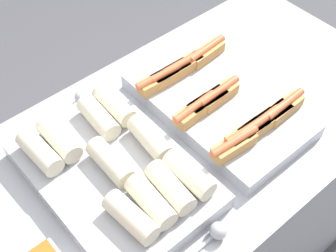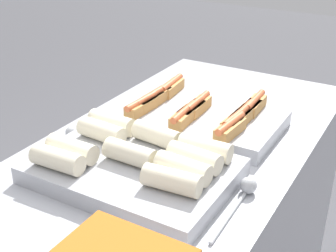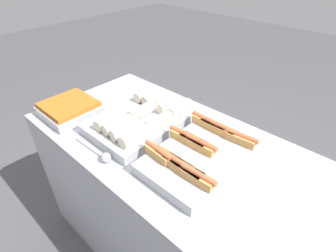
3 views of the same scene
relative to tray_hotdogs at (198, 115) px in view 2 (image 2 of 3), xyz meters
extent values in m
cube|color=#A8AAB2|center=(0.00, 0.00, -0.01)|extent=(0.32, 0.54, 0.05)
cube|color=tan|center=(0.10, 0.16, 0.03)|extent=(0.13, 0.05, 0.04)
cylinder|color=#CC6038|center=(0.10, 0.16, 0.05)|extent=(0.15, 0.03, 0.02)
cube|color=tan|center=(0.00, -0.15, 0.03)|extent=(0.13, 0.04, 0.04)
cylinder|color=#CC6038|center=(0.00, -0.15, 0.05)|extent=(0.15, 0.02, 0.02)
cube|color=tan|center=(-0.09, 0.00, 0.03)|extent=(0.13, 0.05, 0.04)
cylinder|color=#CC6038|center=(-0.09, 0.00, 0.05)|extent=(0.15, 0.03, 0.02)
cube|color=tan|center=(-0.04, 0.01, 0.03)|extent=(0.13, 0.05, 0.04)
cylinder|color=#CC6038|center=(-0.04, 0.01, 0.05)|extent=(0.15, 0.02, 0.02)
cube|color=tan|center=(0.05, -0.15, 0.03)|extent=(0.13, 0.04, 0.04)
cylinder|color=#CC6038|center=(0.05, -0.15, 0.05)|extent=(0.15, 0.02, 0.02)
cube|color=tan|center=(0.11, -0.15, 0.03)|extent=(0.13, 0.05, 0.04)
cylinder|color=#CC6038|center=(0.11, -0.15, 0.05)|extent=(0.15, 0.03, 0.02)
cube|color=tan|center=(-0.10, -0.16, 0.03)|extent=(0.13, 0.05, 0.04)
cylinder|color=#CC6038|center=(-0.10, -0.16, 0.05)|extent=(0.15, 0.03, 0.02)
cube|color=tan|center=(-0.04, 0.16, 0.03)|extent=(0.13, 0.05, 0.04)
cylinder|color=#CC6038|center=(-0.04, 0.16, 0.05)|extent=(0.15, 0.03, 0.02)
cube|color=tan|center=(0.00, 0.00, 0.03)|extent=(0.13, 0.05, 0.04)
cylinder|color=#CC6038|center=(0.00, 0.00, 0.05)|extent=(0.15, 0.03, 0.02)
cube|color=tan|center=(-0.04, -0.15, 0.03)|extent=(0.13, 0.05, 0.04)
cylinder|color=#CC6038|center=(-0.04, -0.15, 0.05)|extent=(0.15, 0.03, 0.02)
cube|color=tan|center=(-0.09, 0.16, 0.03)|extent=(0.13, 0.05, 0.04)
cylinder|color=#CC6038|center=(-0.09, 0.16, 0.05)|extent=(0.15, 0.03, 0.02)
cube|color=tan|center=(0.01, 0.16, 0.03)|extent=(0.13, 0.05, 0.04)
cylinder|color=#CC6038|center=(0.01, 0.16, 0.05)|extent=(0.15, 0.02, 0.02)
cube|color=#A8AAB2|center=(-0.38, 0.00, -0.01)|extent=(0.36, 0.53, 0.05)
cylinder|color=beige|center=(-0.26, 0.16, 0.04)|extent=(0.06, 0.15, 0.06)
cylinder|color=beige|center=(-0.44, -0.15, 0.04)|extent=(0.07, 0.15, 0.06)
cylinder|color=beige|center=(-0.38, -0.15, 0.04)|extent=(0.06, 0.15, 0.06)
cylinder|color=beige|center=(-0.32, 0.15, 0.04)|extent=(0.07, 0.15, 0.06)
cylinder|color=beige|center=(-0.26, -0.15, 0.04)|extent=(0.06, 0.15, 0.06)
cylinder|color=beige|center=(-0.50, 0.16, 0.04)|extent=(0.06, 0.15, 0.06)
cylinder|color=beige|center=(-0.26, 0.00, 0.04)|extent=(0.07, 0.15, 0.06)
cylinder|color=beige|center=(-0.32, -0.15, 0.04)|extent=(0.07, 0.15, 0.06)
cylinder|color=beige|center=(-0.38, 0.01, 0.04)|extent=(0.06, 0.15, 0.06)
cylinder|color=beige|center=(-0.44, 0.16, 0.04)|extent=(0.06, 0.15, 0.06)
cylinder|color=#B2B5BA|center=(-0.40, -0.29, -0.03)|extent=(0.23, 0.02, 0.01)
sphere|color=#B2B5BA|center=(-0.29, -0.29, -0.02)|extent=(0.04, 0.04, 0.04)
cylinder|color=#B2B5BA|center=(-0.40, 0.30, -0.03)|extent=(0.23, 0.02, 0.01)
sphere|color=#B2B5BA|center=(-0.29, 0.30, -0.02)|extent=(0.04, 0.04, 0.04)
camera|label=1|loc=(-0.73, -0.62, 1.01)|focal=50.00mm
camera|label=2|loc=(-1.26, -0.62, 0.65)|focal=50.00mm
camera|label=3|loc=(0.48, -0.73, 0.75)|focal=28.00mm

